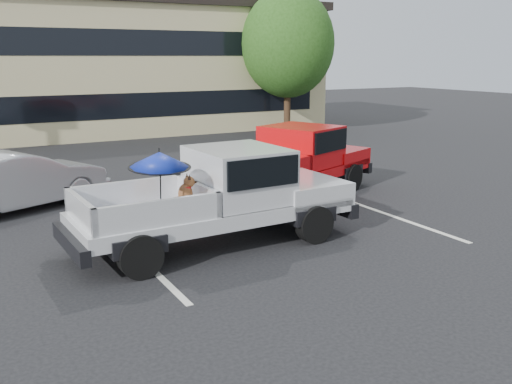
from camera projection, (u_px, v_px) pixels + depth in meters
The scene contains 9 objects.
ground at pixel (333, 261), 10.30m from camera, with size 90.00×90.00×0.00m, color black.
stripe_left at pixel (138, 256), 10.59m from camera, with size 0.12×5.00×0.01m, color silver.
stripe_right at pixel (386, 214), 13.42m from camera, with size 0.12×5.00×0.01m, color silver.
motel_building at pixel (115, 65), 28.37m from camera, with size 20.40×8.40×6.30m.
tree_right at pixel (288, 44), 27.19m from camera, with size 4.46×4.46×6.78m.
tree_back at pixel (169, 42), 32.54m from camera, with size 4.68×4.68×7.11m.
silver_pickup at pixel (229, 191), 11.15m from camera, with size 5.76×2.28×2.06m.
red_pickup at pixel (297, 158), 15.07m from camera, with size 5.86×3.86×1.83m.
silver_sedan at pixel (18, 180), 13.71m from camera, with size 1.49×4.28×1.41m, color #B0B1B7.
Camera 1 is at (-5.94, -7.84, 3.61)m, focal length 40.00 mm.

